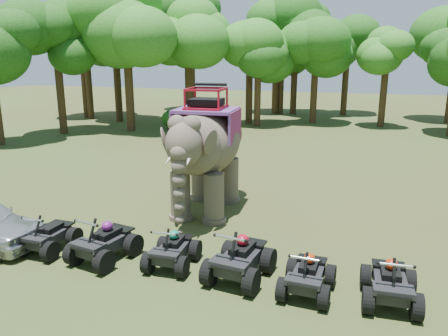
{
  "coord_description": "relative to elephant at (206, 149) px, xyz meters",
  "views": [
    {
      "loc": [
        4.12,
        -11.41,
        5.34
      ],
      "look_at": [
        0.0,
        1.2,
        1.9
      ],
      "focal_mm": 35.0,
      "sensor_mm": 36.0,
      "label": 1
    }
  ],
  "objects": [
    {
      "name": "tree_36",
      "position": [
        3.12,
        27.6,
        2.01
      ],
      "size": [
        5.88,
        5.88,
        8.4
      ],
      "primitive_type": null,
      "color": "#195114",
      "rests_on": "ground"
    },
    {
      "name": "tree_29",
      "position": [
        -1.4,
        27.02,
        2.51
      ],
      "size": [
        6.59,
        6.59,
        9.41
      ],
      "primitive_type": null,
      "color": "#195114",
      "rests_on": "ground"
    },
    {
      "name": "atv_0",
      "position": [
        -3.02,
        -4.55,
        -1.61
      ],
      "size": [
        1.17,
        1.59,
        1.17
      ],
      "primitive_type": null,
      "rotation": [
        0.0,
        0.0,
        -0.01
      ],
      "color": "black",
      "rests_on": "ground"
    },
    {
      "name": "atv_5",
      "position": [
        5.95,
        -4.4,
        -1.58
      ],
      "size": [
        1.29,
        1.7,
        1.22
      ],
      "primitive_type": null,
      "rotation": [
        0.0,
        0.0,
        0.06
      ],
      "color": "black",
      "rests_on": "ground"
    },
    {
      "name": "elephant",
      "position": [
        0.0,
        0.0,
        0.0
      ],
      "size": [
        2.66,
        5.37,
        4.38
      ],
      "primitive_type": null,
      "rotation": [
        0.0,
        0.0,
        0.07
      ],
      "color": "#4D4038",
      "rests_on": "ground"
    },
    {
      "name": "tree_23",
      "position": [
        -14.98,
        11.56,
        1.61
      ],
      "size": [
        5.32,
        5.32,
        7.6
      ],
      "primitive_type": null,
      "color": "#195114",
      "rests_on": "ground"
    },
    {
      "name": "tree_31",
      "position": [
        -3.04,
        26.61,
        2.73
      ],
      "size": [
        6.89,
        6.89,
        9.84
      ],
      "primitive_type": null,
      "color": "#195114",
      "rests_on": "ground"
    },
    {
      "name": "tree_26",
      "position": [
        -3.79,
        19.98,
        1.77
      ],
      "size": [
        5.55,
        5.55,
        7.93
      ],
      "primitive_type": null,
      "color": "#195114",
      "rests_on": "ground"
    },
    {
      "name": "tree_35",
      "position": [
        -17.53,
        18.51,
        1.88
      ],
      "size": [
        5.7,
        5.7,
        8.14
      ],
      "primitive_type": null,
      "color": "#195114",
      "rests_on": "ground"
    },
    {
      "name": "tree_33",
      "position": [
        -2.58,
        26.88,
        1.48
      ],
      "size": [
        5.14,
        5.14,
        7.34
      ],
      "primitive_type": null,
      "color": "#195114",
      "rests_on": "ground"
    },
    {
      "name": "tree_0",
      "position": [
        1.03,
        22.0,
        1.76
      ],
      "size": [
        5.54,
        5.54,
        7.91
      ],
      "primitive_type": null,
      "color": "#195114",
      "rests_on": "ground"
    },
    {
      "name": "tree_34",
      "position": [
        -14.3,
        17.83,
        2.36
      ],
      "size": [
        6.37,
        6.37,
        9.1
      ],
      "primitive_type": null,
      "color": "#195114",
      "rests_on": "ground"
    },
    {
      "name": "ground",
      "position": [
        1.03,
        -2.35,
        -2.19
      ],
      "size": [
        110.0,
        110.0,
        0.0
      ],
      "primitive_type": "plane",
      "color": "#47381E",
      "rests_on": "ground"
    },
    {
      "name": "atv_3",
      "position": [
        2.49,
        -4.39,
        -1.52
      ],
      "size": [
        1.54,
        1.97,
        1.35
      ],
      "primitive_type": null,
      "rotation": [
        0.0,
        0.0,
        -0.12
      ],
      "color": "black",
      "rests_on": "ground"
    },
    {
      "name": "atv_1",
      "position": [
        -1.22,
        -4.55,
        -1.54
      ],
      "size": [
        1.56,
        1.94,
        1.3
      ],
      "primitive_type": null,
      "rotation": [
        0.0,
        0.0,
        -0.17
      ],
      "color": "black",
      "rests_on": "ground"
    },
    {
      "name": "atv_4",
      "position": [
        4.16,
        -4.58,
        -1.62
      ],
      "size": [
        1.21,
        1.61,
        1.15
      ],
      "primitive_type": null,
      "rotation": [
        0.0,
        0.0,
        -0.05
      ],
      "color": "black",
      "rests_on": "ground"
    },
    {
      "name": "tree_32",
      "position": [
        -2.89,
        19.08,
        1.33
      ],
      "size": [
        4.93,
        4.93,
        7.05
      ],
      "primitive_type": null,
      "color": "#195114",
      "rests_on": "ground"
    },
    {
      "name": "tree_28",
      "position": [
        -18.22,
        18.92,
        2.21
      ],
      "size": [
        6.16,
        6.16,
        8.8
      ],
      "primitive_type": null,
      "color": "#195114",
      "rests_on": "ground"
    },
    {
      "name": "tree_1",
      "position": [
        6.26,
        21.71,
        1.38
      ],
      "size": [
        5.0,
        5.0,
        7.15
      ],
      "primitive_type": null,
      "color": "#195114",
      "rests_on": "ground"
    },
    {
      "name": "tree_25",
      "position": [
        -7.81,
        17.25,
        1.98
      ],
      "size": [
        5.84,
        5.84,
        8.34
      ],
      "primitive_type": null,
      "color": "#195114",
      "rests_on": "ground"
    },
    {
      "name": "tree_24",
      "position": [
        -11.05,
        14.04,
        2.75
      ],
      "size": [
        6.92,
        6.92,
        9.89
      ],
      "primitive_type": null,
      "color": "#195114",
      "rests_on": "ground"
    },
    {
      "name": "tree_30",
      "position": [
        -11.51,
        27.04,
        3.1
      ],
      "size": [
        7.41,
        7.41,
        10.58
      ],
      "primitive_type": null,
      "color": "#195114",
      "rests_on": "ground"
    },
    {
      "name": "atv_2",
      "position": [
        0.65,
        -4.3,
        -1.61
      ],
      "size": [
        1.21,
        1.61,
        1.15
      ],
      "primitive_type": null,
      "rotation": [
        0.0,
        0.0,
        0.05
      ],
      "color": "black",
      "rests_on": "ground"
    }
  ]
}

